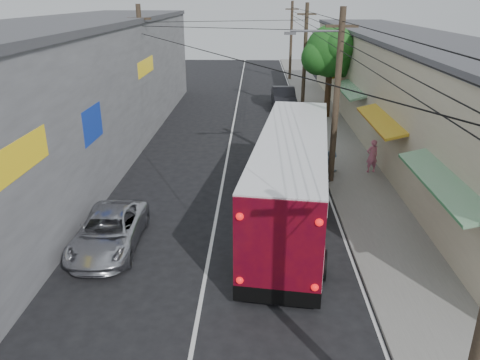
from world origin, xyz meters
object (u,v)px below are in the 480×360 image
object	(u,v)px
parked_car_far	(284,98)
pedestrian_far	(331,157)
parked_car_mid	(294,129)
coach_bus	(292,176)
pedestrian_near	(372,156)
jeepney	(109,231)
parked_suv	(305,156)

from	to	relation	value
parked_car_far	pedestrian_far	xyz separation A→B (m)	(1.60, -14.88, 0.00)
parked_car_mid	pedestrian_far	bearing A→B (deg)	-71.02
coach_bus	parked_car_mid	bearing A→B (deg)	92.62
parked_car_far	pedestrian_near	bearing A→B (deg)	-78.62
parked_car_mid	coach_bus	bearing A→B (deg)	-89.03
jeepney	parked_car_far	world-z (taller)	parked_car_far
parked_suv	pedestrian_far	distance (m)	1.38
jeepney	parked_car_far	distance (m)	24.03
coach_bus	parked_suv	bearing A→B (deg)	86.85
parked_car_far	parked_suv	bearing A→B (deg)	-90.81
coach_bus	pedestrian_near	bearing A→B (deg)	57.12
parked_car_far	coach_bus	bearing A→B (deg)	-94.28
coach_bus	parked_suv	size ratio (longest dim) A/B	2.50
jeepney	parked_car_far	size ratio (longest dim) A/B	0.94
parked_car_mid	parked_car_far	size ratio (longest dim) A/B	0.78
coach_bus	pedestrian_near	size ratio (longest dim) A/B	7.32
parked_car_far	pedestrian_near	xyz separation A→B (m)	(3.60, -15.06, 0.15)
parked_car_mid	pedestrian_far	distance (m)	6.20
parked_car_mid	pedestrian_near	distance (m)	7.09
pedestrian_far	jeepney	bearing A→B (deg)	72.56
jeepney	parked_suv	world-z (taller)	parked_suv
parked_suv	pedestrian_near	distance (m)	3.36
coach_bus	parked_suv	world-z (taller)	coach_bus
pedestrian_near	pedestrian_far	xyz separation A→B (m)	(-2.00, 0.18, -0.14)
pedestrian_far	parked_car_mid	bearing A→B (deg)	-46.07
parked_car_far	pedestrian_far	world-z (taller)	parked_car_far
coach_bus	jeepney	xyz separation A→B (m)	(-6.59, -2.68, -1.17)
parked_suv	parked_car_far	xyz separation A→B (m)	(-0.31, 14.41, 0.10)
parked_suv	parked_car_mid	bearing A→B (deg)	87.35
pedestrian_far	parked_suv	bearing A→B (deg)	10.67
pedestrian_near	jeepney	bearing A→B (deg)	19.33
pedestrian_near	pedestrian_far	size ratio (longest dim) A/B	1.21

